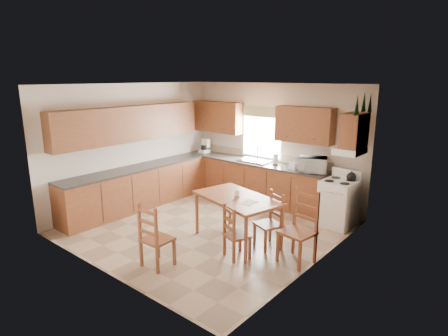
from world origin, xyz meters
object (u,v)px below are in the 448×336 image
Objects in this scene: stove at (338,204)px; microwave at (313,165)px; dining_table at (237,219)px; chair_far_right at (297,228)px; chair_near_left at (157,235)px; chair_near_right at (237,232)px; chair_far_left at (268,221)px.

microwave reaches higher than stove.
dining_table is 1.34× the size of chair_far_right.
stove is at bearing -42.00° from microwave.
stove is at bearing 101.31° from chair_far_right.
chair_near_right is (0.76, 1.00, -0.07)m from chair_near_left.
chair_near_right is 0.95m from chair_far_right.
chair_near_left is (-1.47, -3.28, 0.06)m from stove.
microwave is 3.65m from chair_near_left.
microwave is at bearing 118.37° from chair_far_left.
chair_near_left is 1.15× the size of chair_near_right.
chair_far_left is 0.83× the size of chair_far_right.
dining_table is 1.75× the size of chair_near_right.
chair_far_right is (0.81, 0.46, 0.13)m from chair_near_right.
dining_table is at bearing -172.43° from chair_far_right.
dining_table is at bearing -140.95° from chair_far_left.
microwave is 0.55× the size of chair_far_left.
stove is 3.60m from chair_near_left.
dining_table is 1.52m from chair_near_left.
stove is 1.71× the size of microwave.
dining_table is 1.52× the size of chair_near_left.
stove is at bearing 73.59° from dining_table.
chair_far_right is at bearing 13.86° from dining_table.
chair_far_right is (0.11, -1.82, 0.13)m from stove.
chair_far_right reaches higher than chair_near_left.
dining_table is 1.61× the size of chair_far_left.
stove is 0.88× the size of chair_near_left.
dining_table is at bearing -29.45° from chair_near_right.
chair_near_right is 0.77× the size of chair_far_right.
chair_near_left is (-0.40, -1.47, 0.09)m from dining_table.
chair_far_left is (0.55, 0.16, 0.06)m from dining_table.
microwave is at bearing 119.40° from chair_far_right.
stove is at bearing -115.99° from chair_near_left.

